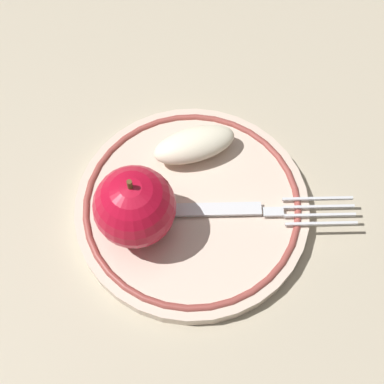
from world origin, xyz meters
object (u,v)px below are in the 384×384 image
Objects in this scene: plate at (192,207)px; apple_slice_front at (194,145)px; apple_red_whole at (135,207)px; fork at (247,212)px.

apple_slice_front reaches higher than plate.
apple_red_whole is 0.09m from apple_slice_front.
plate is at bearing -110.84° from apple_slice_front.
apple_slice_front is 0.08m from fork.
plate is 2.74× the size of apple_red_whole.
apple_red_whole is at bearing -86.19° from plate.
apple_red_whole is 1.00× the size of apple_slice_front.
apple_red_whole is (0.00, -0.05, 0.04)m from plate.
fork is (0.02, 0.09, -0.03)m from apple_red_whole.
apple_red_whole reaches higher than fork.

